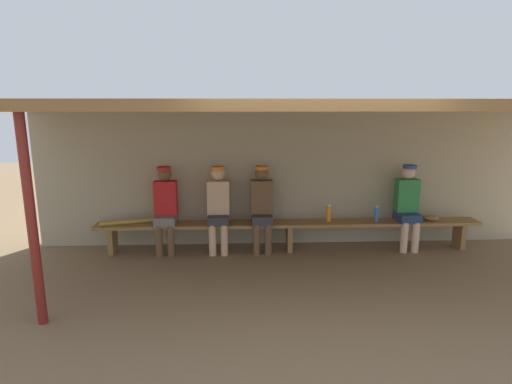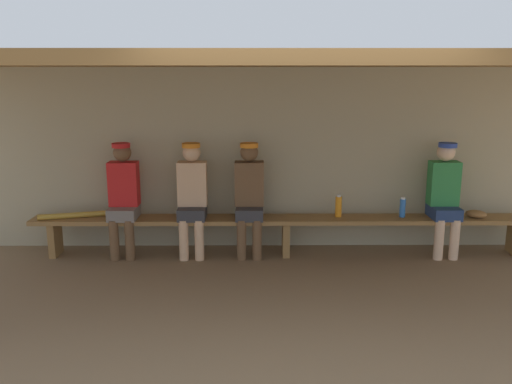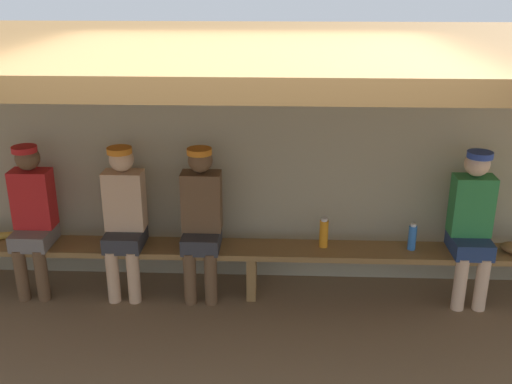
{
  "view_description": "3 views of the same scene",
  "coord_description": "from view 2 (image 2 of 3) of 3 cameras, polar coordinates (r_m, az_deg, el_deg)",
  "views": [
    {
      "loc": [
        -0.8,
        -4.64,
        2.27
      ],
      "look_at": [
        -0.54,
        1.21,
        1.02
      ],
      "focal_mm": 28.97,
      "sensor_mm": 36.0,
      "label": 1
    },
    {
      "loc": [
        -0.4,
        -4.65,
        2.17
      ],
      "look_at": [
        -0.36,
        1.3,
        0.83
      ],
      "focal_mm": 38.13,
      "sensor_mm": 36.0,
      "label": 2
    },
    {
      "loc": [
        0.24,
        -3.18,
        2.74
      ],
      "look_at": [
        0.05,
        1.25,
        1.09
      ],
      "focal_mm": 42.14,
      "sensor_mm": 36.0,
      "label": 3
    }
  ],
  "objects": [
    {
      "name": "baseball_glove_dark_brown",
      "position": [
        6.93,
        22.1,
        -2.14
      ],
      "size": [
        0.29,
        0.26,
        0.09
      ],
      "primitive_type": "ellipsoid",
      "rotation": [
        0.0,
        0.0,
        2.65
      ],
      "color": "olive",
      "rests_on": "bench"
    },
    {
      "name": "baseball_bat",
      "position": [
        6.76,
        -18.52,
        -2.32
      ],
      "size": [
        0.81,
        0.27,
        0.07
      ],
      "primitive_type": "cylinder",
      "rotation": [
        0.0,
        1.57,
        0.25
      ],
      "color": "#B28C33",
      "rests_on": "bench"
    },
    {
      "name": "water_bottle_orange",
      "position": [
        6.52,
        8.65,
        -1.48
      ],
      "size": [
        0.08,
        0.08,
        0.27
      ],
      "color": "orange",
      "rests_on": "bench"
    },
    {
      "name": "back_wall",
      "position": [
        6.75,
        3.0,
        3.57
      ],
      "size": [
        8.0,
        0.2,
        2.2
      ],
      "primitive_type": "cube",
      "color": "tan",
      "rests_on": "ground"
    },
    {
      "name": "water_bottle_clear",
      "position": [
        6.67,
        15.12,
        -1.58
      ],
      "size": [
        0.07,
        0.07,
        0.24
      ],
      "color": "blue",
      "rests_on": "bench"
    },
    {
      "name": "player_leftmost",
      "position": [
        6.37,
        -0.71,
        -0.21
      ],
      "size": [
        0.34,
        0.42,
        1.34
      ],
      "color": "#333338",
      "rests_on": "ground"
    },
    {
      "name": "player_middle",
      "position": [
        6.76,
        19.17,
        -0.17
      ],
      "size": [
        0.34,
        0.42,
        1.34
      ],
      "color": "navy",
      "rests_on": "ground"
    },
    {
      "name": "player_in_blue",
      "position": [
        6.55,
        -13.75,
        -0.22
      ],
      "size": [
        0.34,
        0.42,
        1.34
      ],
      "color": "slate",
      "rests_on": "ground"
    },
    {
      "name": "player_shirtless_tan",
      "position": [
        6.41,
        -6.72,
        -0.21
      ],
      "size": [
        0.34,
        0.42,
        1.34
      ],
      "color": "#333338",
      "rests_on": "ground"
    },
    {
      "name": "ground_plane",
      "position": [
        5.15,
        4.17,
        -12.25
      ],
      "size": [
        24.0,
        24.0,
        0.0
      ],
      "primitive_type": "plane",
      "color": "brown"
    },
    {
      "name": "dugout_roof",
      "position": [
        5.37,
        3.97,
        13.64
      ],
      "size": [
        8.0,
        2.8,
        0.12
      ],
      "primitive_type": "cube",
      "color": "brown",
      "rests_on": "back_wall"
    },
    {
      "name": "bench",
      "position": [
        6.47,
        3.16,
        -3.31
      ],
      "size": [
        6.0,
        0.36,
        0.46
      ],
      "color": "olive",
      "rests_on": "ground"
    }
  ]
}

